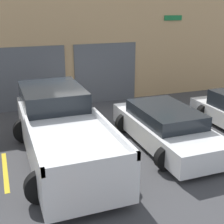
# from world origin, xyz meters

# --- Properties ---
(ground_plane) EXTENTS (28.00, 28.00, 0.00)m
(ground_plane) POSITION_xyz_m (0.00, 0.00, 0.00)
(ground_plane) COLOR #3D3D3F
(shophouse_building) EXTENTS (16.97, 0.68, 4.59)m
(shophouse_building) POSITION_xyz_m (-0.00, 3.29, 2.27)
(shophouse_building) COLOR tan
(shophouse_building) RESTS_ON ground
(pickup_truck) EXTENTS (2.50, 5.55, 1.78)m
(pickup_truck) POSITION_xyz_m (-1.59, -1.85, 0.84)
(pickup_truck) COLOR white
(pickup_truck) RESTS_ON ground
(sedan_white) EXTENTS (2.20, 4.48, 1.18)m
(sedan_white) POSITION_xyz_m (1.59, -2.09, 0.57)
(sedan_white) COLOR white
(sedan_white) RESTS_ON ground
(parking_stripe_left) EXTENTS (0.12, 2.20, 0.01)m
(parking_stripe_left) POSITION_xyz_m (-3.18, -2.11, 0.00)
(parking_stripe_left) COLOR gold
(parking_stripe_left) RESTS_ON ground
(parking_stripe_centre) EXTENTS (0.12, 2.20, 0.01)m
(parking_stripe_centre) POSITION_xyz_m (0.00, -2.11, 0.00)
(parking_stripe_centre) COLOR gold
(parking_stripe_centre) RESTS_ON ground
(parking_stripe_right) EXTENTS (0.12, 2.20, 0.01)m
(parking_stripe_right) POSITION_xyz_m (3.18, -2.11, 0.00)
(parking_stripe_right) COLOR gold
(parking_stripe_right) RESTS_ON ground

